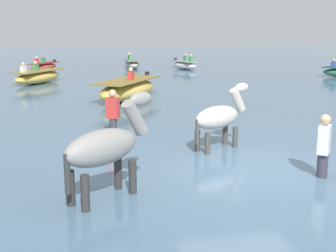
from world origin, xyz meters
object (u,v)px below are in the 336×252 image
at_px(horse_lead_pinto, 219,119).
at_px(boat_mid_channel, 38,77).
at_px(boat_distant_west, 128,90).
at_px(boat_far_offshore, 132,64).
at_px(boat_mid_outer, 44,66).
at_px(person_wading_close, 113,119).
at_px(boat_near_starboard, 185,65).
at_px(person_spectator_far, 323,154).
at_px(horse_trailing_grey, 106,150).

bearing_deg(horse_lead_pinto, boat_mid_channel, 108.73).
distance_m(boat_distant_west, boat_far_offshore, 13.74).
xyz_separation_m(boat_mid_channel, boat_far_offshore, (5.80, 7.40, -0.04)).
bearing_deg(boat_distant_west, boat_mid_outer, 105.35).
distance_m(boat_mid_outer, boat_mid_channel, 7.20).
bearing_deg(boat_mid_outer, horse_lead_pinto, -77.46).
relative_size(boat_mid_outer, person_wading_close, 1.54).
bearing_deg(boat_mid_channel, boat_near_starboard, 33.41).
relative_size(horse_lead_pinto, person_wading_close, 1.17).
relative_size(boat_near_starboard, person_spectator_far, 1.61).
relative_size(horse_trailing_grey, boat_far_offshore, 0.82).
height_order(horse_lead_pinto, boat_mid_outer, horse_lead_pinto).
relative_size(boat_mid_channel, person_wading_close, 2.06).
xyz_separation_m(boat_mid_outer, person_wading_close, (2.45, -19.34, 0.19)).
xyz_separation_m(boat_mid_outer, boat_near_starboard, (9.12, -1.16, 0.03)).
distance_m(person_spectator_far, person_wading_close, 5.55).
xyz_separation_m(boat_mid_outer, boat_far_offshore, (5.77, 0.20, 0.03)).
bearing_deg(boat_mid_channel, boat_distant_west, -59.04).
bearing_deg(person_spectator_far, boat_mid_outer, 104.14).
distance_m(horse_lead_pinto, boat_distant_west, 7.92).
distance_m(horse_lead_pinto, boat_mid_channel, 14.80).
height_order(horse_lead_pinto, boat_mid_channel, horse_lead_pinto).
bearing_deg(boat_near_starboard, person_spectator_far, -98.00).
xyz_separation_m(boat_mid_channel, person_spectator_far, (5.99, -16.44, 0.12)).
relative_size(boat_distant_west, boat_mid_outer, 1.60).
relative_size(boat_mid_outer, boat_near_starboard, 0.95).
height_order(boat_distant_west, person_spectator_far, boat_distant_west).
bearing_deg(boat_near_starboard, boat_mid_channel, -146.59).
height_order(boat_far_offshore, person_spectator_far, person_spectator_far).
distance_m(boat_mid_outer, person_wading_close, 19.49).
relative_size(boat_far_offshore, person_spectator_far, 1.58).
xyz_separation_m(boat_mid_outer, person_spectator_far, (5.95, -23.64, 0.19)).
height_order(boat_mid_outer, person_wading_close, person_wading_close).
height_order(boat_far_offshore, person_wading_close, person_wading_close).
bearing_deg(person_wading_close, boat_mid_outer, 97.23).
bearing_deg(boat_distant_west, person_spectator_far, -77.46).
distance_m(horse_trailing_grey, boat_near_starboard, 23.82).
xyz_separation_m(boat_far_offshore, person_spectator_far, (0.18, -23.85, 0.16)).
xyz_separation_m(boat_distant_west, boat_far_offshore, (2.10, 13.57, -0.10)).
bearing_deg(horse_trailing_grey, boat_mid_channel, 96.51).
distance_m(boat_distant_west, boat_mid_outer, 13.86).
bearing_deg(boat_far_offshore, horse_trailing_grey, -99.22).
xyz_separation_m(boat_distant_west, boat_mid_channel, (-3.70, 6.17, -0.07)).
bearing_deg(boat_mid_channel, person_spectator_far, -69.99).
height_order(boat_mid_outer, person_spectator_far, person_spectator_far).
height_order(boat_mid_outer, boat_mid_channel, boat_mid_channel).
xyz_separation_m(horse_lead_pinto, person_wading_close, (-2.26, 1.87, -0.26)).
bearing_deg(person_spectator_far, boat_far_offshore, 90.44).
bearing_deg(boat_far_offshore, person_wading_close, -99.63).
relative_size(person_spectator_far, person_wading_close, 1.00).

